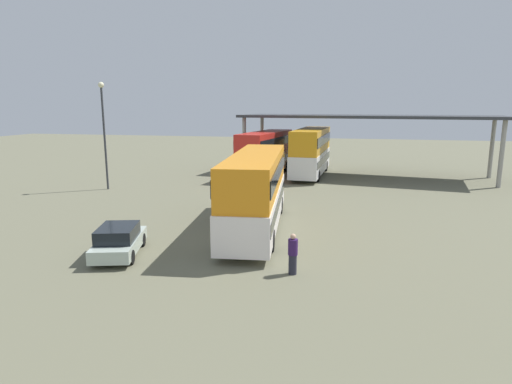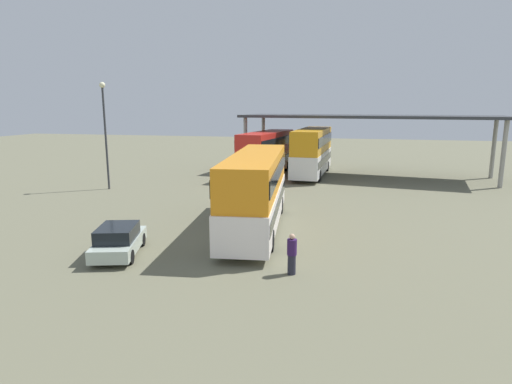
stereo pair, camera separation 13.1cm
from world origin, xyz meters
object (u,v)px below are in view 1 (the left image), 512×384
Objects in this scene: double_decker_near_canopy at (266,152)px; double_decker_mid_row at (311,150)px; lamppost_tall at (104,123)px; double_decker_main at (256,188)px; parked_hatchback at (119,241)px; pedestrian_waiting at (293,254)px.

double_decker_mid_row reaches higher than double_decker_near_canopy.
double_decker_main is at bearing -30.83° from lamppost_tall.
double_decker_main is 2.83× the size of parked_hatchback.
parked_hatchback is at bearing -56.92° from lamppost_tall.
double_decker_mid_row is 6.42× the size of pedestrian_waiting.
parked_hatchback is (-4.94, -5.43, -1.54)m from double_decker_main.
double_decker_main is 16.42m from lamppost_tall.
parked_hatchback is 23.50m from double_decker_near_canopy.
pedestrian_waiting is at bearing -40.41° from lamppost_tall.
double_decker_near_canopy is (-3.10, 17.94, 0.04)m from double_decker_main.
lamppost_tall is (-14.98, -10.37, 2.76)m from double_decker_mid_row.
pedestrian_waiting is (2.79, -5.90, -1.40)m from double_decker_main.
double_decker_near_canopy is at bearing -20.59° from parked_hatchback.
double_decker_mid_row is (6.04, 24.08, 1.72)m from parked_hatchback.
double_decker_near_canopy is 1.25× the size of lamppost_tall.
double_decker_near_canopy is at bearing 102.17° from double_decker_mid_row.
double_decker_near_canopy reaches higher than pedestrian_waiting.
double_decker_mid_row is 24.66m from pedestrian_waiting.
double_decker_near_canopy reaches higher than parked_hatchback.
lamppost_tall is 22.31m from pedestrian_waiting.
parked_hatchback is at bearing 131.53° from double_decker_main.
pedestrian_waiting is (7.73, -0.47, 0.14)m from parked_hatchback.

